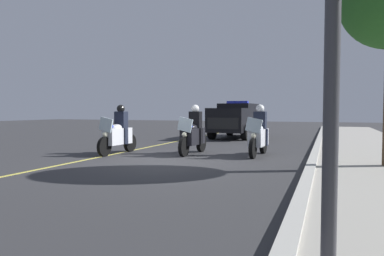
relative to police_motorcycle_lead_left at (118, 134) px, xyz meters
name	(u,v)px	position (x,y,z in m)	size (l,w,h in m)	color
ground_plane	(169,161)	(0.93, 2.38, -0.70)	(80.00, 80.00, 0.00)	#333335
curb_strip	(311,166)	(0.93, 6.45, -0.62)	(48.00, 0.24, 0.15)	#B7B5AD
lane_stripe_center	(100,157)	(0.93, -0.08, -0.70)	(48.00, 0.12, 0.01)	#E0D14C
police_motorcycle_lead_left	(118,134)	(0.00, 0.00, 0.00)	(2.14, 0.59, 1.72)	black
police_motorcycle_lead_right	(193,134)	(-0.89, 2.47, 0.00)	(2.14, 0.59, 1.72)	black
police_motorcycle_trailing	(259,135)	(-1.22, 4.68, 0.00)	(2.14, 0.59, 1.72)	black
police_suv	(237,119)	(-8.74, 2.10, 0.37)	(4.99, 2.26, 2.05)	black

